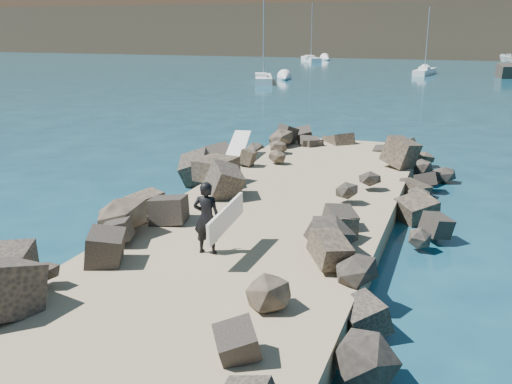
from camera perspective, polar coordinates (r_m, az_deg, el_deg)
ground at (r=15.12m, az=1.30°, el=-4.48°), size 800.00×800.00×0.00m
jetty at (r=13.26m, az=-1.49°, el=-6.12°), size 6.00×26.00×0.60m
riprap_left at (r=14.84m, az=-11.27°, el=-3.15°), size 2.60×22.00×1.00m
riprap_right at (r=12.95m, az=11.43°, el=-6.06°), size 2.60×22.00×1.00m
surfboard_resting at (r=21.23m, az=-1.76°, el=4.50°), size 1.17×2.57×0.08m
surfer_with_board at (r=12.23m, az=-4.69°, el=-2.59°), size 0.82×1.99×1.60m
sailboat_a at (r=58.29m, az=0.73°, el=11.24°), size 3.90×7.20×8.55m
sailboat_e at (r=96.15m, az=5.51°, el=13.10°), size 5.12×7.67×9.29m
sailboat_b at (r=70.79m, az=16.51°, el=11.47°), size 2.31×6.50×7.75m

